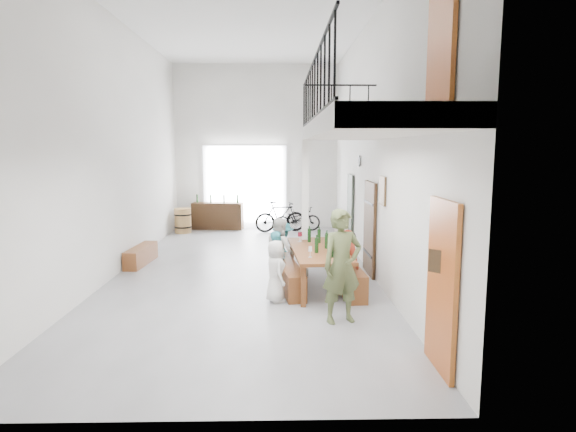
{
  "coord_description": "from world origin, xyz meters",
  "views": [
    {
      "loc": [
        0.73,
        -10.47,
        2.69
      ],
      "look_at": [
        0.94,
        -0.5,
        1.3
      ],
      "focal_mm": 30.0,
      "sensor_mm": 36.0,
      "label": 1
    }
  ],
  "objects_px": {
    "bench_inner": "(289,276)",
    "oak_barrel": "(183,221)",
    "tasting_table": "(319,253)",
    "side_bench": "(141,255)",
    "host_standing": "(342,266)",
    "bicycle_near": "(297,219)",
    "serving_counter": "(218,216)"
  },
  "relations": [
    {
      "from": "bench_inner",
      "to": "tasting_table",
      "type": "bearing_deg",
      "value": -15.84
    },
    {
      "from": "side_bench",
      "to": "serving_counter",
      "type": "distance_m",
      "value": 5.13
    },
    {
      "from": "bench_inner",
      "to": "host_standing",
      "type": "height_order",
      "value": "host_standing"
    },
    {
      "from": "side_bench",
      "to": "serving_counter",
      "type": "relative_size",
      "value": 0.88
    },
    {
      "from": "bench_inner",
      "to": "bicycle_near",
      "type": "height_order",
      "value": "bicycle_near"
    },
    {
      "from": "bench_inner",
      "to": "oak_barrel",
      "type": "distance_m",
      "value": 7.08
    },
    {
      "from": "tasting_table",
      "to": "host_standing",
      "type": "relative_size",
      "value": 1.4
    },
    {
      "from": "bench_inner",
      "to": "side_bench",
      "type": "distance_m",
      "value": 3.99
    },
    {
      "from": "bench_inner",
      "to": "side_bench",
      "type": "height_order",
      "value": "bench_inner"
    },
    {
      "from": "tasting_table",
      "to": "oak_barrel",
      "type": "relative_size",
      "value": 3.13
    },
    {
      "from": "bench_inner",
      "to": "oak_barrel",
      "type": "bearing_deg",
      "value": 109.86
    },
    {
      "from": "bench_inner",
      "to": "side_bench",
      "type": "relative_size",
      "value": 1.41
    },
    {
      "from": "side_bench",
      "to": "bicycle_near",
      "type": "xyz_separation_m",
      "value": [
        3.86,
        4.45,
        0.2
      ]
    },
    {
      "from": "oak_barrel",
      "to": "host_standing",
      "type": "distance_m",
      "value": 9.13
    },
    {
      "from": "side_bench",
      "to": "oak_barrel",
      "type": "relative_size",
      "value": 1.87
    },
    {
      "from": "tasting_table",
      "to": "host_standing",
      "type": "height_order",
      "value": "host_standing"
    },
    {
      "from": "side_bench",
      "to": "bicycle_near",
      "type": "height_order",
      "value": "bicycle_near"
    },
    {
      "from": "oak_barrel",
      "to": "serving_counter",
      "type": "height_order",
      "value": "serving_counter"
    },
    {
      "from": "oak_barrel",
      "to": "bicycle_near",
      "type": "xyz_separation_m",
      "value": [
        3.7,
        0.2,
        0.01
      ]
    },
    {
      "from": "tasting_table",
      "to": "host_standing",
      "type": "xyz_separation_m",
      "value": [
        0.21,
        -1.8,
        0.18
      ]
    },
    {
      "from": "bench_inner",
      "to": "oak_barrel",
      "type": "height_order",
      "value": "oak_barrel"
    },
    {
      "from": "tasting_table",
      "to": "oak_barrel",
      "type": "bearing_deg",
      "value": 117.53
    },
    {
      "from": "oak_barrel",
      "to": "host_standing",
      "type": "height_order",
      "value": "host_standing"
    },
    {
      "from": "host_standing",
      "to": "bicycle_near",
      "type": "relative_size",
      "value": 1.13
    },
    {
      "from": "serving_counter",
      "to": "oak_barrel",
      "type": "bearing_deg",
      "value": -138.6
    },
    {
      "from": "bench_inner",
      "to": "serving_counter",
      "type": "distance_m",
      "value": 7.36
    },
    {
      "from": "oak_barrel",
      "to": "serving_counter",
      "type": "xyz_separation_m",
      "value": [
        1.03,
        0.73,
        0.05
      ]
    },
    {
      "from": "side_bench",
      "to": "bicycle_near",
      "type": "distance_m",
      "value": 5.89
    },
    {
      "from": "side_bench",
      "to": "bicycle_near",
      "type": "relative_size",
      "value": 0.95
    },
    {
      "from": "bench_inner",
      "to": "bicycle_near",
      "type": "distance_m",
      "value": 6.49
    },
    {
      "from": "tasting_table",
      "to": "serving_counter",
      "type": "xyz_separation_m",
      "value": [
        -2.82,
        7.09,
        -0.26
      ]
    },
    {
      "from": "bicycle_near",
      "to": "bench_inner",
      "type": "bearing_deg",
      "value": 163.08
    }
  ]
}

